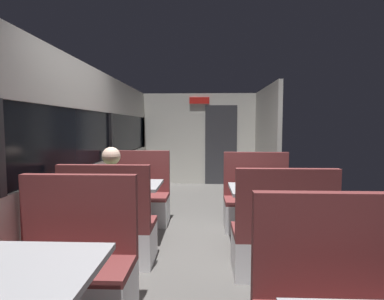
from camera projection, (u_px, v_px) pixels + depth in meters
ground_plane at (194, 249)px, 3.76m from camera, size 3.30×9.20×0.02m
carriage_window_panel_left at (74, 157)px, 3.73m from camera, size 0.09×8.48×2.30m
carriage_end_bulkhead at (202, 139)px, 7.85m from camera, size 2.90×0.11×2.30m
carriage_aisle_panel_right at (266, 142)px, 6.60m from camera, size 0.08×2.40×2.30m
dining_table_near_window at (15, 284)px, 1.66m from camera, size 0.90×0.70×0.74m
bench_near_window_facing_entry at (72, 276)px, 2.39m from camera, size 0.95×0.50×1.10m
dining_table_mid_window at (126, 191)px, 4.00m from camera, size 0.90×0.70×0.74m
bench_mid_window_facing_end at (110, 233)px, 3.33m from camera, size 0.95×0.50×1.10m
bench_mid_window_facing_entry at (138, 202)px, 4.73m from camera, size 0.95×0.50×1.10m
dining_table_rear_aisle at (267, 196)px, 3.73m from camera, size 0.90×0.70×0.74m
bench_rear_aisle_facing_end at (281, 243)px, 3.06m from camera, size 0.95×0.50×1.10m
bench_rear_aisle_facing_entry at (257, 206)px, 4.45m from camera, size 0.95×0.50×1.10m
seated_passenger at (111, 213)px, 3.39m from camera, size 0.47×0.55×1.26m
coffee_cup_secondary at (124, 178)px, 4.13m from camera, size 0.07×0.07×0.09m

